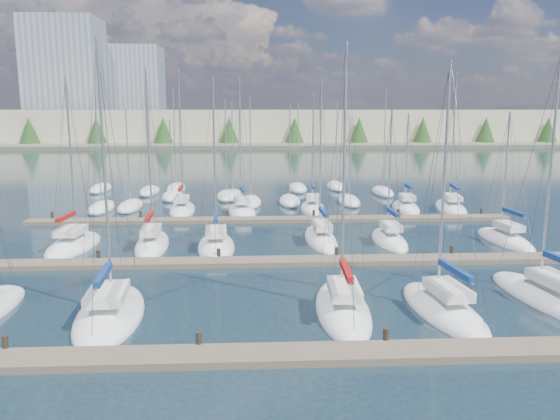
{
  "coord_description": "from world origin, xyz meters",
  "views": [
    {
      "loc": [
        -1.65,
        -18.9,
        10.08
      ],
      "look_at": [
        0.0,
        14.0,
        4.0
      ],
      "focal_mm": 35.0,
      "sensor_mm": 36.0,
      "label": 1
    }
  ],
  "objects_px": {
    "sailboat_e": "(443,309)",
    "sailboat_h": "(74,245)",
    "sailboat_m": "(505,240)",
    "sailboat_o": "(242,211)",
    "sailboat_n": "(182,209)",
    "sailboat_q": "(406,208)",
    "sailboat_j": "(216,246)",
    "sailboat_i": "(152,244)",
    "sailboat_c": "(110,314)",
    "sailboat_p": "(313,208)",
    "sailboat_l": "(389,240)",
    "sailboat_k": "(321,239)",
    "sailboat_d": "(343,309)",
    "sailboat_f": "(549,299)",
    "sailboat_r": "(451,208)"
  },
  "relations": [
    {
      "from": "sailboat_q",
      "to": "sailboat_j",
      "type": "relative_size",
      "value": 0.8
    },
    {
      "from": "sailboat_p",
      "to": "sailboat_i",
      "type": "bearing_deg",
      "value": -130.8
    },
    {
      "from": "sailboat_m",
      "to": "sailboat_d",
      "type": "xyz_separation_m",
      "value": [
        -14.93,
        -14.05,
        0.01
      ]
    },
    {
      "from": "sailboat_d",
      "to": "sailboat_h",
      "type": "bearing_deg",
      "value": 144.44
    },
    {
      "from": "sailboat_l",
      "to": "sailboat_m",
      "type": "height_order",
      "value": "sailboat_l"
    },
    {
      "from": "sailboat_i",
      "to": "sailboat_k",
      "type": "xyz_separation_m",
      "value": [
        12.79,
        1.11,
        -0.0
      ]
    },
    {
      "from": "sailboat_k",
      "to": "sailboat_d",
      "type": "relative_size",
      "value": 0.92
    },
    {
      "from": "sailboat_q",
      "to": "sailboat_n",
      "type": "xyz_separation_m",
      "value": [
        -22.74,
        0.09,
        0.02
      ]
    },
    {
      "from": "sailboat_n",
      "to": "sailboat_e",
      "type": "bearing_deg",
      "value": -62.45
    },
    {
      "from": "sailboat_l",
      "to": "sailboat_n",
      "type": "xyz_separation_m",
      "value": [
        -17.55,
        13.98,
        0.02
      ]
    },
    {
      "from": "sailboat_h",
      "to": "sailboat_r",
      "type": "relative_size",
      "value": 0.91
    },
    {
      "from": "sailboat_o",
      "to": "sailboat_j",
      "type": "relative_size",
      "value": 1.06
    },
    {
      "from": "sailboat_e",
      "to": "sailboat_n",
      "type": "relative_size",
      "value": 0.89
    },
    {
      "from": "sailboat_k",
      "to": "sailboat_m",
      "type": "relative_size",
      "value": 1.21
    },
    {
      "from": "sailboat_i",
      "to": "sailboat_o",
      "type": "bearing_deg",
      "value": 59.65
    },
    {
      "from": "sailboat_e",
      "to": "sailboat_m",
      "type": "distance_m",
      "value": 17.45
    },
    {
      "from": "sailboat_e",
      "to": "sailboat_p",
      "type": "bearing_deg",
      "value": 90.76
    },
    {
      "from": "sailboat_l",
      "to": "sailboat_k",
      "type": "bearing_deg",
      "value": 171.73
    },
    {
      "from": "sailboat_f",
      "to": "sailboat_d",
      "type": "xyz_separation_m",
      "value": [
        -11.19,
        -0.87,
        0.01
      ]
    },
    {
      "from": "sailboat_q",
      "to": "sailboat_k",
      "type": "bearing_deg",
      "value": -123.73
    },
    {
      "from": "sailboat_n",
      "to": "sailboat_d",
      "type": "bearing_deg",
      "value": -70.33
    },
    {
      "from": "sailboat_o",
      "to": "sailboat_m",
      "type": "relative_size",
      "value": 1.3
    },
    {
      "from": "sailboat_o",
      "to": "sailboat_f",
      "type": "distance_m",
      "value": 31.06
    },
    {
      "from": "sailboat_m",
      "to": "sailboat_n",
      "type": "height_order",
      "value": "sailboat_n"
    },
    {
      "from": "sailboat_i",
      "to": "sailboat_p",
      "type": "xyz_separation_m",
      "value": [
        13.63,
        14.51,
        -0.01
      ]
    },
    {
      "from": "sailboat_i",
      "to": "sailboat_f",
      "type": "relative_size",
      "value": 1.01
    },
    {
      "from": "sailboat_h",
      "to": "sailboat_p",
      "type": "relative_size",
      "value": 1.05
    },
    {
      "from": "sailboat_m",
      "to": "sailboat_f",
      "type": "bearing_deg",
      "value": -110.22
    },
    {
      "from": "sailboat_d",
      "to": "sailboat_m",
      "type": "bearing_deg",
      "value": 45.92
    },
    {
      "from": "sailboat_l",
      "to": "sailboat_h",
      "type": "relative_size",
      "value": 0.83
    },
    {
      "from": "sailboat_o",
      "to": "sailboat_l",
      "type": "bearing_deg",
      "value": -54.38
    },
    {
      "from": "sailboat_c",
      "to": "sailboat_i",
      "type": "xyz_separation_m",
      "value": [
        -0.47,
        14.1,
        0.02
      ]
    },
    {
      "from": "sailboat_o",
      "to": "sailboat_c",
      "type": "distance_m",
      "value": 27.78
    },
    {
      "from": "sailboat_q",
      "to": "sailboat_h",
      "type": "bearing_deg",
      "value": -149.29
    },
    {
      "from": "sailboat_m",
      "to": "sailboat_p",
      "type": "height_order",
      "value": "sailboat_p"
    },
    {
      "from": "sailboat_o",
      "to": "sailboat_r",
      "type": "xyz_separation_m",
      "value": [
        21.35,
        0.97,
        -0.01
      ]
    },
    {
      "from": "sailboat_e",
      "to": "sailboat_h",
      "type": "xyz_separation_m",
      "value": [
        -22.86,
        14.36,
        -0.01
      ]
    },
    {
      "from": "sailboat_l",
      "to": "sailboat_c",
      "type": "bearing_deg",
      "value": -140.74
    },
    {
      "from": "sailboat_i",
      "to": "sailboat_h",
      "type": "distance_m",
      "value": 5.78
    },
    {
      "from": "sailboat_o",
      "to": "sailboat_e",
      "type": "xyz_separation_m",
      "value": [
        10.64,
        -27.34,
        -0.01
      ]
    },
    {
      "from": "sailboat_c",
      "to": "sailboat_m",
      "type": "height_order",
      "value": "sailboat_c"
    },
    {
      "from": "sailboat_n",
      "to": "sailboat_k",
      "type": "bearing_deg",
      "value": -49.59
    },
    {
      "from": "sailboat_l",
      "to": "sailboat_p",
      "type": "xyz_separation_m",
      "value": [
        -4.37,
        14.13,
        0.01
      ]
    },
    {
      "from": "sailboat_o",
      "to": "sailboat_d",
      "type": "height_order",
      "value": "sailboat_d"
    },
    {
      "from": "sailboat_r",
      "to": "sailboat_n",
      "type": "bearing_deg",
      "value": -172.71
    },
    {
      "from": "sailboat_q",
      "to": "sailboat_j",
      "type": "height_order",
      "value": "sailboat_j"
    },
    {
      "from": "sailboat_m",
      "to": "sailboat_h",
      "type": "bearing_deg",
      "value": 175.64
    },
    {
      "from": "sailboat_q",
      "to": "sailboat_n",
      "type": "bearing_deg",
      "value": -175.66
    },
    {
      "from": "sailboat_d",
      "to": "sailboat_j",
      "type": "xyz_separation_m",
      "value": [
        -7.21,
        13.25,
        -0.0
      ]
    },
    {
      "from": "sailboat_k",
      "to": "sailboat_d",
      "type": "bearing_deg",
      "value": -94.19
    }
  ]
}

